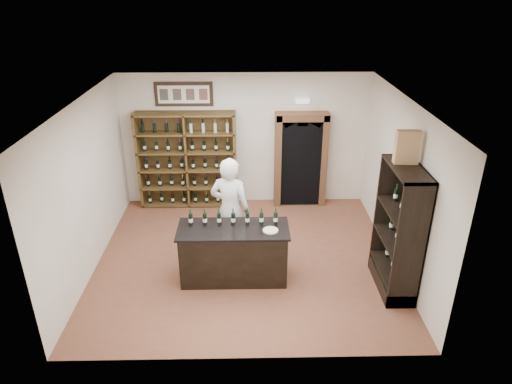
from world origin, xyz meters
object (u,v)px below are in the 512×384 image
wine_shelf (187,160)px  tasting_counter (234,254)px  shopkeeper (230,210)px  wine_crate (407,147)px  side_cabinet (398,248)px  counter_bottle_0 (191,219)px

wine_shelf → tasting_counter: size_ratio=1.17×
shopkeeper → wine_crate: size_ratio=3.83×
tasting_counter → side_cabinet: (2.72, -0.30, 0.26)m
wine_shelf → shopkeeper: wine_shelf is taller
tasting_counter → wine_crate: wine_crate is taller
side_cabinet → shopkeeper: bearing=161.1°
counter_bottle_0 → wine_crate: size_ratio=0.57×
wine_shelf → side_cabinet: same height
wine_shelf → counter_bottle_0: (0.38, -2.80, 0.01)m
wine_crate → wine_shelf: bearing=143.9°
counter_bottle_0 → side_cabinet: (3.44, -0.43, -0.35)m
wine_shelf → tasting_counter: (1.10, -2.93, -0.61)m
counter_bottle_0 → wine_crate: wine_crate is taller
wine_crate → tasting_counter: bearing=-179.8°
wine_shelf → counter_bottle_0: size_ratio=7.33×
side_cabinet → wine_crate: bearing=98.5°
wine_crate → side_cabinet: bearing=-78.8°
tasting_counter → side_cabinet: side_cabinet is taller
tasting_counter → shopkeeper: shopkeeper is taller
counter_bottle_0 → shopkeeper: (0.65, 0.53, -0.10)m
side_cabinet → counter_bottle_0: bearing=172.9°
shopkeeper → wine_crate: 3.22m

